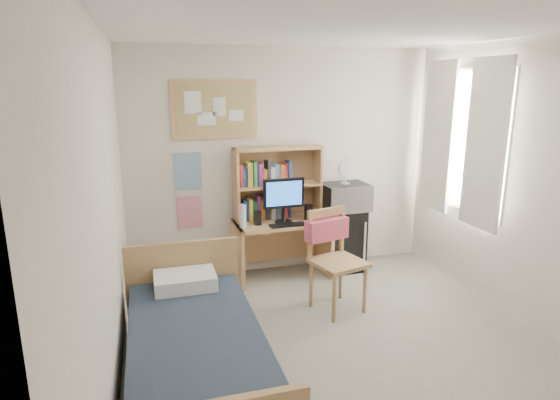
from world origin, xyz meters
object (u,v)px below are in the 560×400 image
object	(u,v)px
mini_fridge	(342,239)
bed	(197,364)
microwave	(345,197)
desk_fan	(345,172)
speaker_left	(258,218)
desk	(282,249)
bulletin_board	(215,110)
desk_chair	(338,262)
monitor	(284,201)
speaker_right	(309,212)

from	to	relation	value
mini_fridge	bed	size ratio (longest dim) A/B	0.40
microwave	desk_fan	size ratio (longest dim) A/B	1.92
speaker_left	microwave	xyz separation A→B (m)	(1.07, 0.09, 0.15)
desk	mini_fridge	xyz separation A→B (m)	(0.77, 0.04, 0.04)
bulletin_board	desk_fan	xyz separation A→B (m)	(1.46, -0.26, -0.72)
bulletin_board	desk_chair	world-z (taller)	bulletin_board
desk_fan	desk_chair	bearing A→B (deg)	-118.00
desk_chair	desk_fan	xyz separation A→B (m)	(0.47, 0.97, 0.69)
bulletin_board	desk	world-z (taller)	bulletin_board
mini_fridge	bed	xyz separation A→B (m)	(-1.96, -1.95, -0.12)
desk_chair	microwave	size ratio (longest dim) A/B	1.92
microwave	desk_fan	bearing A→B (deg)	0.00
desk	monitor	size ratio (longest dim) A/B	2.16
bulletin_board	desk	distance (m)	1.75
monitor	desk_fan	size ratio (longest dim) A/B	1.82
desk_fan	microwave	bearing A→B (deg)	0.00
bed	monitor	world-z (taller)	monitor
microwave	speaker_right	bearing A→B (deg)	-173.51
bulletin_board	speaker_right	world-z (taller)	bulletin_board
bulletin_board	mini_fridge	bearing A→B (deg)	-9.51
bed	microwave	distance (m)	2.82
desk_chair	speaker_left	world-z (taller)	desk_chair
microwave	bed	bearing A→B (deg)	-137.28
speaker_right	speaker_left	bearing A→B (deg)	-180.00
desk	speaker_right	distance (m)	0.53
mini_fridge	microwave	bearing A→B (deg)	-90.00
mini_fridge	microwave	distance (m)	0.53
mini_fridge	speaker_right	world-z (taller)	speaker_right
bed	speaker_left	xyz separation A→B (m)	(0.89, 1.84, 0.50)
bulletin_board	monitor	world-z (taller)	bulletin_board
bulletin_board	desk_fan	size ratio (longest dim) A/B	3.41
mini_fridge	speaker_left	size ratio (longest dim) A/B	4.75
desk	speaker_right	xyz separation A→B (m)	(0.30, -0.05, 0.43)
speaker_left	speaker_right	xyz separation A→B (m)	(0.60, 0.02, 0.01)
desk_chair	microwave	distance (m)	1.15
speaker_left	speaker_right	world-z (taller)	speaker_right
desk	bed	xyz separation A→B (m)	(-1.18, -1.91, -0.08)
desk_chair	microwave	xyz separation A→B (m)	(0.47, 0.97, 0.40)
desk_chair	bed	size ratio (longest dim) A/B	0.54
mini_fridge	bed	bearing A→B (deg)	-136.98
bulletin_board	bed	xyz separation A→B (m)	(-0.50, -2.20, -1.66)
monitor	microwave	xyz separation A→B (m)	(0.77, 0.08, -0.02)
desk	desk_chair	size ratio (longest dim) A/B	1.07
monitor	speaker_right	bearing A→B (deg)	0.00
bulletin_board	desk_fan	world-z (taller)	bulletin_board
desk_chair	desk_fan	world-z (taller)	desk_fan
bulletin_board	speaker_left	size ratio (longest dim) A/B	5.93
bulletin_board	monitor	xyz separation A→B (m)	(0.69, -0.34, -0.99)
speaker_left	microwave	distance (m)	1.08
microwave	speaker_left	bearing A→B (deg)	-177.06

